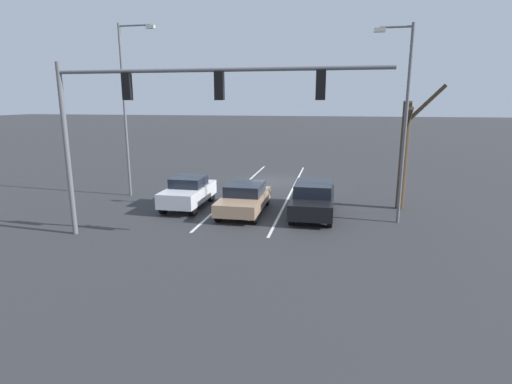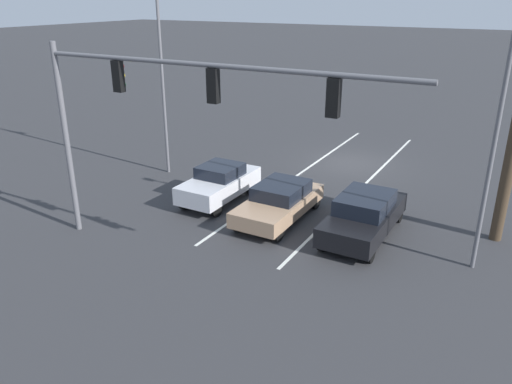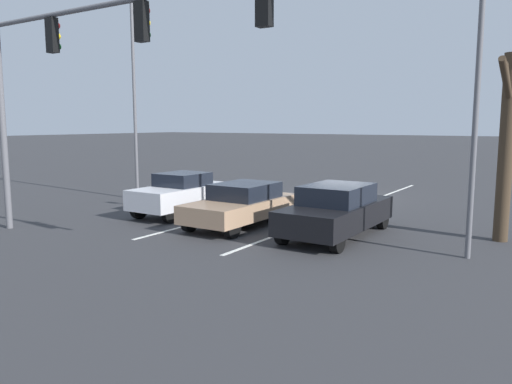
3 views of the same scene
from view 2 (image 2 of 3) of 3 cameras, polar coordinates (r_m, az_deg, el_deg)
ground_plane at (r=26.30m, az=10.76°, el=3.24°), size 240.00×240.00×0.00m
lane_stripe_left_divider at (r=23.41m, az=12.28°, el=0.82°), size 0.12×17.41×0.01m
lane_stripe_center_divider at (r=24.46m, az=5.09°, el=2.15°), size 0.12×17.41×0.01m
car_tan_midlane_front at (r=19.19m, az=2.68°, el=-1.07°), size 1.91×4.44×1.40m
car_black_leftlane_front at (r=18.24m, az=12.23°, el=-2.57°), size 1.91×4.69×1.56m
car_silver_rightlane_front at (r=20.89m, az=-4.19°, el=1.06°), size 1.76×4.01×1.55m
traffic_signal_gantry at (r=15.42m, az=-11.74°, el=9.99°), size 12.17×0.37×6.73m
street_lamp_right_shoulder at (r=23.62m, az=-10.39°, el=14.42°), size 2.08×0.24×9.29m
street_lamp_left_shoulder at (r=15.96m, az=25.43°, el=7.39°), size 1.59×0.24×8.38m
bare_tree_near at (r=18.71m, az=27.23°, el=3.36°), size 1.84×1.79×6.08m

